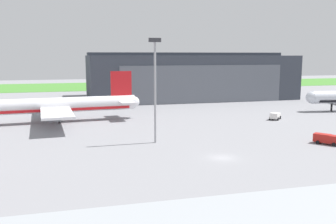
# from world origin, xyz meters

# --- Properties ---
(ground_plane) EXTENTS (440.00, 440.00, 0.00)m
(ground_plane) POSITION_xyz_m (0.00, 0.00, 0.00)
(ground_plane) COLOR gray
(grass_field_strip) EXTENTS (440.00, 56.00, 0.08)m
(grass_field_strip) POSITION_xyz_m (0.00, 155.43, 0.04)
(grass_field_strip) COLOR #478832
(grass_field_strip) RESTS_ON ground_plane
(maintenance_hangar) EXTENTS (80.51, 40.81, 18.38)m
(maintenance_hangar) POSITION_xyz_m (22.13, 90.26, 8.73)
(maintenance_hangar) COLOR #383D47
(maintenance_hangar) RESTS_ON ground_plane
(airliner_far_right) EXTENTS (47.35, 39.08, 13.06)m
(airliner_far_right) POSITION_xyz_m (-29.67, 42.79, 4.34)
(airliner_far_right) COLOR silver
(airliner_far_right) RESTS_ON ground_plane
(fuel_bowser) EXTENTS (4.44, 5.08, 1.96)m
(fuel_bowser) POSITION_xyz_m (23.83, 3.98, 1.12)
(fuel_bowser) COLOR #AD1E19
(fuel_bowser) RESTS_ON ground_plane
(baggage_tug) EXTENTS (4.36, 4.43, 1.95)m
(baggage_tug) POSITION_xyz_m (28.89, 32.01, 1.06)
(baggage_tug) COLOR white
(baggage_tug) RESTS_ON ground_plane
(apron_light_mast) EXTENTS (2.40, 0.50, 20.66)m
(apron_light_mast) POSITION_xyz_m (-8.58, 13.85, 11.99)
(apron_light_mast) COLOR #99999E
(apron_light_mast) RESTS_ON ground_plane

